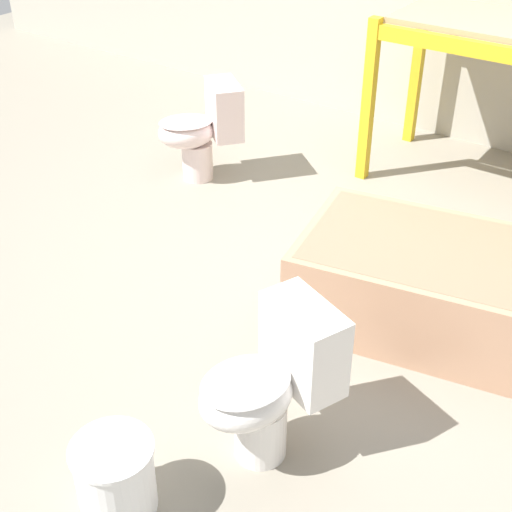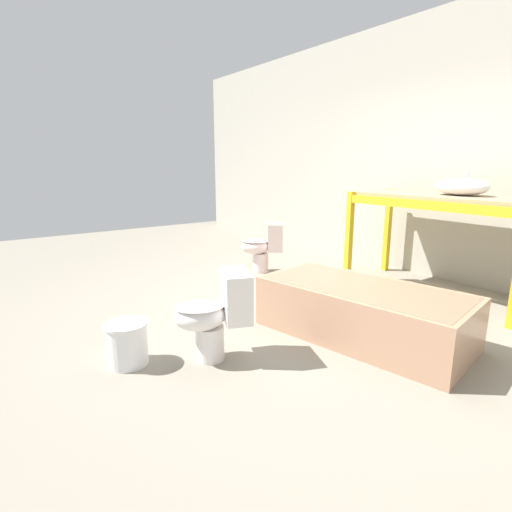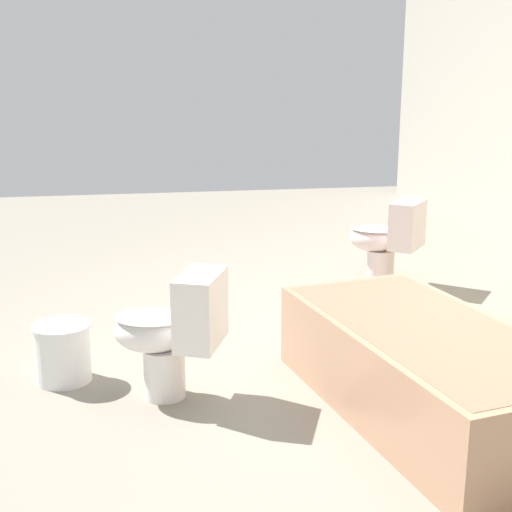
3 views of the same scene
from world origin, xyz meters
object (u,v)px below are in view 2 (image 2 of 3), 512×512
Objects in this scene: sink_basin at (461,187)px; bucket_white at (127,342)px; toilet_far at (264,245)px; toilet_near at (216,313)px; bathtub_main at (362,308)px.

bucket_white is at bearing -98.92° from sink_basin.
sink_basin is at bearing 68.39° from toilet_far.
toilet_near and toilet_far have the same top height.
toilet_far is (-2.11, 0.58, 0.11)m from bathtub_main.
sink_basin is 0.85× the size of toilet_near.
bathtub_main is 1.24m from toilet_near.
bucket_white is (-0.30, -0.56, -0.20)m from toilet_near.
toilet_near is 0.67m from bucket_white.
bucket_white is (-0.68, -1.74, -0.09)m from bathtub_main.
toilet_near is 1.00× the size of toilet_far.
sink_basin is 0.31× the size of bathtub_main.
toilet_near is at bearing -118.49° from bathtub_main.
bathtub_main is at bearing 94.42° from toilet_near.
bathtub_main reaches higher than bucket_white.
bathtub_main is at bearing 68.66° from bucket_white.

